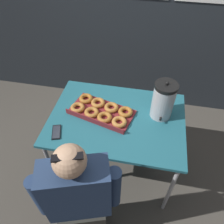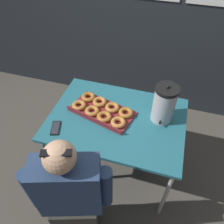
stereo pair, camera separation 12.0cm
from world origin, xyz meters
name	(u,v)px [view 2 (the right image)]	position (x,y,z in m)	size (l,w,h in m)	color
ground_plane	(116,166)	(0.00, 0.00, 0.00)	(12.00, 12.00, 0.00)	#4C473F
folding_table	(117,122)	(0.00, 0.00, 0.72)	(1.14, 0.82, 0.77)	#236675
donut_box	(102,110)	(-0.14, 0.03, 0.80)	(0.59, 0.41, 0.05)	maroon
coffee_urn	(164,104)	(0.36, 0.11, 0.94)	(0.18, 0.21, 0.35)	#B7B7BC
cell_phone	(56,128)	(-0.44, -0.25, 0.78)	(0.11, 0.16, 0.01)	black
person_seated	(72,197)	(-0.15, -0.66, 0.56)	(0.57, 0.34, 1.20)	#33332D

